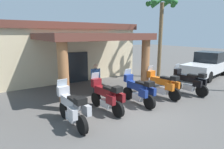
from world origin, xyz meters
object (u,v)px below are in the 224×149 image
(motel_building, at_px, (63,50))
(palm_tree_near_portico, at_px, (162,10))
(pickup_truck_white, at_px, (207,65))
(motorcycle_silver, at_px, (72,108))
(pedestrian, at_px, (96,77))
(motorcycle_orange, at_px, (163,85))
(motorcycle_blue, at_px, (139,90))
(motorcycle_black, at_px, (189,82))
(motorcycle_maroon, at_px, (107,96))

(motel_building, distance_m, palm_tree_near_portico, 8.14)
(motel_building, bearing_deg, pickup_truck_white, -35.11)
(motorcycle_silver, height_order, pedestrian, pedestrian)
(motorcycle_orange, relative_size, palm_tree_near_portico, 0.34)
(motorcycle_blue, relative_size, motorcycle_black, 1.00)
(motorcycle_silver, height_order, motorcycle_black, same)
(pedestrian, height_order, palm_tree_near_portico, palm_tree_near_portico)
(motorcycle_blue, distance_m, pedestrian, 2.57)
(motorcycle_black, bearing_deg, motorcycle_orange, 71.65)
(motorcycle_orange, height_order, motorcycle_black, same)
(motorcycle_silver, xyz_separation_m, pedestrian, (2.42, 2.65, 0.31))
(palm_tree_near_portico, bearing_deg, pedestrian, -168.87)
(pedestrian, bearing_deg, motorcycle_orange, -119.97)
(motel_building, height_order, motorcycle_orange, motel_building)
(motorcycle_orange, height_order, palm_tree_near_portico, palm_tree_near_portico)
(motorcycle_silver, relative_size, motorcycle_black, 1.00)
(motorcycle_blue, height_order, pickup_truck_white, pickup_truck_white)
(motel_building, distance_m, pickup_truck_white, 11.46)
(motorcycle_orange, height_order, pedestrian, pedestrian)
(motorcycle_maroon, height_order, motorcycle_orange, same)
(motorcycle_maroon, relative_size, motorcycle_blue, 1.00)
(motorcycle_maroon, distance_m, palm_tree_near_portico, 8.87)
(motorcycle_silver, bearing_deg, motorcycle_black, -92.82)
(motorcycle_black, height_order, palm_tree_near_portico, palm_tree_near_portico)
(motorcycle_silver, distance_m, motorcycle_blue, 3.48)
(pedestrian, xyz_separation_m, palm_tree_near_portico, (6.25, 1.23, 4.01))
(motorcycle_orange, bearing_deg, motel_building, 10.96)
(motorcycle_blue, height_order, motorcycle_orange, same)
(motorcycle_maroon, height_order, motorcycle_blue, same)
(motorcycle_orange, xyz_separation_m, pickup_truck_white, (6.76, 1.55, 0.24))
(motel_building, relative_size, motorcycle_orange, 4.81)
(pedestrian, bearing_deg, palm_tree_near_portico, -69.84)
(pickup_truck_white, xyz_separation_m, palm_tree_near_portico, (-3.30, 1.94, 4.09))
(motorcycle_blue, height_order, pedestrian, pedestrian)
(palm_tree_near_portico, bearing_deg, motorcycle_orange, -134.82)
(motel_building, relative_size, motorcycle_blue, 4.81)
(motorcycle_silver, relative_size, palm_tree_near_portico, 0.34)
(pedestrian, distance_m, pickup_truck_white, 9.57)
(motorcycle_blue, xyz_separation_m, motorcycle_orange, (1.73, 0.06, 0.00))
(motorcycle_maroon, xyz_separation_m, palm_tree_near_portico, (6.93, 3.46, 4.32))
(motorcycle_black, bearing_deg, motorcycle_blue, 79.11)
(motel_building, xyz_separation_m, palm_tree_near_portico, (5.99, -4.67, 2.92))
(motorcycle_silver, relative_size, pedestrian, 1.27)
(motorcycle_black, distance_m, pickup_truck_white, 5.40)
(motorcycle_maroon, height_order, pickup_truck_white, pickup_truck_white)
(pickup_truck_white, height_order, palm_tree_near_portico, palm_tree_near_portico)
(palm_tree_near_portico, bearing_deg, motel_building, 142.02)
(motorcycle_orange, bearing_deg, motorcycle_silver, 88.04)
(palm_tree_near_portico, bearing_deg, motorcycle_black, -113.98)
(motorcycle_orange, height_order, pickup_truck_white, pickup_truck_white)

